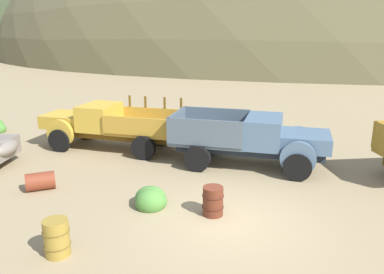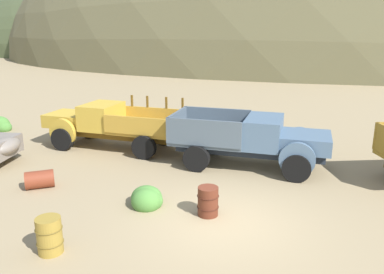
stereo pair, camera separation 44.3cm
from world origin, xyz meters
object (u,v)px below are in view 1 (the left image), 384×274
Objects in this scene: oil_drum_spare at (57,238)px; truck_faded_yellow at (103,125)px; truck_chalk_blue at (259,140)px; oil_drum_foreground at (213,201)px; oil_drum_tipped at (40,181)px.

truck_faded_yellow is at bearing 103.72° from oil_drum_spare.
truck_chalk_blue reaches higher than oil_drum_spare.
truck_chalk_blue is at bearing 72.75° from oil_drum_foreground.
oil_drum_spare is at bearing 111.22° from truck_faded_yellow.
oil_drum_foreground is at bearing -100.84° from truck_chalk_blue.
truck_faded_yellow is 6.73m from truck_chalk_blue.
oil_drum_tipped is (-0.33, -4.68, -0.71)m from truck_faded_yellow.
oil_drum_spare is (-4.60, -6.70, -0.58)m from truck_chalk_blue.
truck_chalk_blue is 6.81× the size of oil_drum_spare.
truck_faded_yellow is at bearing 174.35° from truck_chalk_blue.
truck_faded_yellow is 1.07× the size of truck_chalk_blue.
oil_drum_spare reaches higher than oil_drum_foreground.
truck_chalk_blue is 7.69m from oil_drum_tipped.
truck_faded_yellow is 8.36m from oil_drum_spare.
oil_drum_tipped is at bearing 93.41° from truck_faded_yellow.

